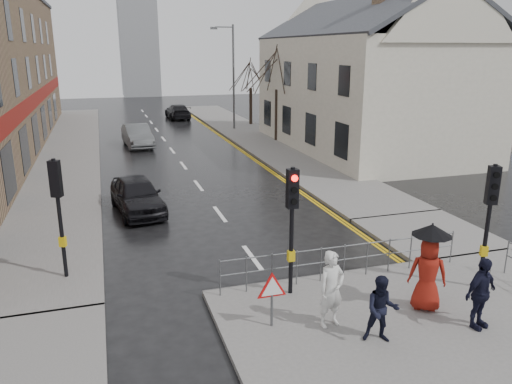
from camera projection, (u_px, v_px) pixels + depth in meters
ground at (286, 302)px, 12.96m from camera, size 120.00×120.00×0.00m
near_pavement at (476, 355)px, 10.57m from camera, size 10.00×9.00×0.14m
left_pavement at (67, 150)px, 32.21m from camera, size 4.00×44.00×0.14m
right_pavement at (251, 135)px, 37.74m from camera, size 4.00×40.00×0.14m
pavement_bridge_right at (429, 234)px, 17.54m from camera, size 4.00×4.20×0.14m
pavement_stub_left at (4, 368)px, 10.17m from camera, size 4.00×4.20×0.14m
building_right_cream at (365, 74)px, 31.57m from camera, size 9.00×16.40×10.10m
church_tower at (138, 28)px, 67.82m from camera, size 5.00×5.00×18.00m
traffic_signal_near_left at (292, 209)px, 12.51m from camera, size 0.28×0.27×3.40m
traffic_signal_near_right at (490, 205)px, 12.83m from camera, size 0.34×0.33×3.40m
traffic_signal_far_left at (58, 198)px, 13.47m from camera, size 0.34×0.33×3.40m
guard_railing_front at (345, 254)px, 13.82m from camera, size 7.14×0.04×1.00m
warning_sign at (272, 291)px, 11.33m from camera, size 0.80×0.07×1.35m
street_lamp at (231, 70)px, 39.02m from camera, size 1.83×0.25×8.00m
tree_near at (277, 67)px, 33.86m from camera, size 2.40×2.40×6.58m
tree_far at (251, 73)px, 41.55m from camera, size 2.40×2.40×5.64m
pedestrian_a at (331, 289)px, 11.38m from camera, size 0.74×0.56×1.83m
pedestrian_b at (382, 309)px, 10.79m from camera, size 0.91×0.82×1.53m
pedestrian_with_umbrella at (429, 265)px, 12.04m from camera, size 1.09×0.98×2.21m
pedestrian_d at (481, 293)px, 11.31m from camera, size 1.08×0.66×1.71m
car_parked at (137, 195)px, 19.91m from camera, size 2.22×4.39×1.43m
car_mid at (137, 136)px, 33.35m from camera, size 1.94×4.58×1.47m
car_far at (178, 112)px, 46.68m from camera, size 2.00×4.70×1.35m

